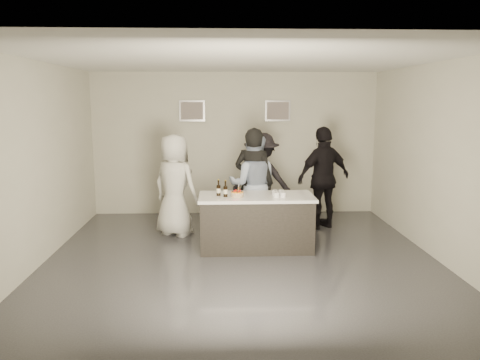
{
  "coord_description": "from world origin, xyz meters",
  "views": [
    {
      "loc": [
        -0.32,
        -6.93,
        2.43
      ],
      "look_at": [
        0.0,
        0.5,
        1.15
      ],
      "focal_mm": 35.0,
      "sensor_mm": 36.0,
      "label": 1
    }
  ],
  "objects_px": {
    "beer_bottle_a": "(219,188)",
    "person_guest_left": "(175,185)",
    "person_main_blue": "(253,185)",
    "person_guest_back": "(261,180)",
    "beer_bottle_b": "(225,189)",
    "person_main_black": "(254,182)",
    "person_guest_right": "(324,178)",
    "cake": "(237,195)",
    "bar_counter": "(256,222)"
  },
  "relations": [
    {
      "from": "beer_bottle_b",
      "to": "person_main_black",
      "type": "xyz_separation_m",
      "value": [
        0.52,
        0.88,
        -0.06
      ]
    },
    {
      "from": "cake",
      "to": "person_guest_left",
      "type": "height_order",
      "value": "person_guest_left"
    },
    {
      "from": "bar_counter",
      "to": "person_main_blue",
      "type": "distance_m",
      "value": 0.97
    },
    {
      "from": "cake",
      "to": "person_guest_right",
      "type": "bearing_deg",
      "value": 38.71
    },
    {
      "from": "bar_counter",
      "to": "person_guest_right",
      "type": "relative_size",
      "value": 0.96
    },
    {
      "from": "person_main_black",
      "to": "person_main_blue",
      "type": "height_order",
      "value": "person_main_black"
    },
    {
      "from": "person_main_blue",
      "to": "person_guest_left",
      "type": "bearing_deg",
      "value": 5.42
    },
    {
      "from": "person_main_black",
      "to": "person_guest_left",
      "type": "bearing_deg",
      "value": 18.29
    },
    {
      "from": "beer_bottle_b",
      "to": "person_main_black",
      "type": "relative_size",
      "value": 0.13
    },
    {
      "from": "cake",
      "to": "person_guest_right",
      "type": "distance_m",
      "value": 2.17
    },
    {
      "from": "person_guest_right",
      "to": "person_main_black",
      "type": "bearing_deg",
      "value": -5.82
    },
    {
      "from": "person_main_black",
      "to": "person_main_blue",
      "type": "relative_size",
      "value": 1.06
    },
    {
      "from": "person_main_black",
      "to": "person_guest_right",
      "type": "bearing_deg",
      "value": -139.47
    },
    {
      "from": "beer_bottle_b",
      "to": "person_main_blue",
      "type": "xyz_separation_m",
      "value": [
        0.51,
        0.94,
        -0.11
      ]
    },
    {
      "from": "beer_bottle_a",
      "to": "beer_bottle_b",
      "type": "relative_size",
      "value": 1.0
    },
    {
      "from": "cake",
      "to": "beer_bottle_a",
      "type": "bearing_deg",
      "value": 160.61
    },
    {
      "from": "beer_bottle_a",
      "to": "cake",
      "type": "bearing_deg",
      "value": -19.39
    },
    {
      "from": "person_guest_right",
      "to": "person_guest_back",
      "type": "bearing_deg",
      "value": -31.13
    },
    {
      "from": "cake",
      "to": "person_guest_right",
      "type": "xyz_separation_m",
      "value": [
        1.69,
        1.35,
        0.03
      ]
    },
    {
      "from": "beer_bottle_b",
      "to": "person_guest_left",
      "type": "distance_m",
      "value": 1.33
    },
    {
      "from": "person_main_black",
      "to": "person_main_blue",
      "type": "distance_m",
      "value": 0.08
    },
    {
      "from": "cake",
      "to": "person_guest_left",
      "type": "distance_m",
      "value": 1.47
    },
    {
      "from": "person_main_black",
      "to": "person_guest_back",
      "type": "relative_size",
      "value": 1.08
    },
    {
      "from": "person_guest_back",
      "to": "cake",
      "type": "bearing_deg",
      "value": 85.51
    },
    {
      "from": "person_guest_right",
      "to": "person_guest_back",
      "type": "height_order",
      "value": "person_guest_right"
    },
    {
      "from": "beer_bottle_a",
      "to": "beer_bottle_b",
      "type": "height_order",
      "value": "same"
    },
    {
      "from": "bar_counter",
      "to": "beer_bottle_b",
      "type": "xyz_separation_m",
      "value": [
        -0.5,
        -0.09,
        0.58
      ]
    },
    {
      "from": "person_main_black",
      "to": "person_guest_right",
      "type": "xyz_separation_m",
      "value": [
        1.36,
        0.46,
        -0.01
      ]
    },
    {
      "from": "bar_counter",
      "to": "person_guest_back",
      "type": "bearing_deg",
      "value": 81.69
    },
    {
      "from": "person_guest_left",
      "to": "person_guest_right",
      "type": "xyz_separation_m",
      "value": [
        2.78,
        0.37,
        0.05
      ]
    },
    {
      "from": "person_guest_right",
      "to": "beer_bottle_a",
      "type": "bearing_deg",
      "value": 7.73
    },
    {
      "from": "beer_bottle_b",
      "to": "person_guest_right",
      "type": "height_order",
      "value": "person_guest_right"
    },
    {
      "from": "person_main_blue",
      "to": "person_guest_right",
      "type": "relative_size",
      "value": 0.95
    },
    {
      "from": "beer_bottle_b",
      "to": "person_guest_right",
      "type": "xyz_separation_m",
      "value": [
        1.88,
        1.34,
        -0.06
      ]
    },
    {
      "from": "bar_counter",
      "to": "person_main_black",
      "type": "bearing_deg",
      "value": 88.94
    },
    {
      "from": "person_main_blue",
      "to": "person_guest_left",
      "type": "height_order",
      "value": "person_main_blue"
    },
    {
      "from": "beer_bottle_a",
      "to": "person_guest_back",
      "type": "bearing_deg",
      "value": 59.58
    },
    {
      "from": "bar_counter",
      "to": "person_guest_left",
      "type": "xyz_separation_m",
      "value": [
        -1.4,
        0.88,
        0.47
      ]
    },
    {
      "from": "bar_counter",
      "to": "person_main_blue",
      "type": "height_order",
      "value": "person_main_blue"
    },
    {
      "from": "beer_bottle_a",
      "to": "person_guest_left",
      "type": "bearing_deg",
      "value": 131.73
    },
    {
      "from": "cake",
      "to": "person_main_black",
      "type": "distance_m",
      "value": 0.96
    },
    {
      "from": "beer_bottle_a",
      "to": "person_main_black",
      "type": "bearing_deg",
      "value": 51.62
    },
    {
      "from": "person_main_blue",
      "to": "person_guest_back",
      "type": "height_order",
      "value": "person_main_blue"
    },
    {
      "from": "beer_bottle_a",
      "to": "person_main_blue",
      "type": "distance_m",
      "value": 1.06
    },
    {
      "from": "person_guest_left",
      "to": "person_guest_right",
      "type": "distance_m",
      "value": 2.8
    },
    {
      "from": "beer_bottle_a",
      "to": "person_guest_back",
      "type": "xyz_separation_m",
      "value": [
        0.82,
        1.39,
        -0.12
      ]
    },
    {
      "from": "person_guest_left",
      "to": "bar_counter",
      "type": "bearing_deg",
      "value": 179.67
    },
    {
      "from": "person_main_black",
      "to": "person_guest_right",
      "type": "height_order",
      "value": "person_main_black"
    },
    {
      "from": "beer_bottle_a",
      "to": "beer_bottle_b",
      "type": "distance_m",
      "value": 0.14
    },
    {
      "from": "beer_bottle_b",
      "to": "person_main_black",
      "type": "bearing_deg",
      "value": 59.72
    }
  ]
}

